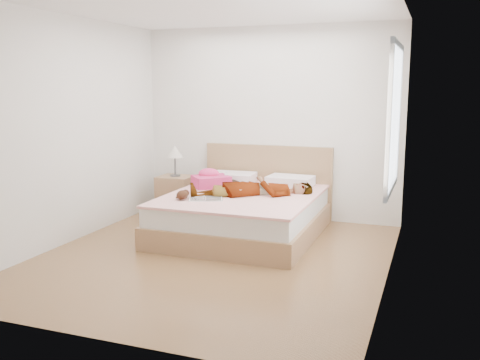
# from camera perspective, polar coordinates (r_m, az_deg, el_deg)

# --- Properties ---
(ground) EXTENTS (4.00, 4.00, 0.00)m
(ground) POSITION_cam_1_polar(r_m,az_deg,el_deg) (5.76, -2.96, -8.27)
(ground) COLOR #4D3218
(ground) RESTS_ON ground
(woman) EXTENTS (1.62, 1.17, 0.21)m
(woman) POSITION_cam_1_polar(r_m,az_deg,el_deg) (6.46, 1.32, -0.60)
(woman) COLOR silver
(woman) RESTS_ON bed
(hair) EXTENTS (0.49, 0.59, 0.08)m
(hair) POSITION_cam_1_polar(r_m,az_deg,el_deg) (7.08, -1.86, -0.18)
(hair) COLOR black
(hair) RESTS_ON bed
(phone) EXTENTS (0.07, 0.09, 0.05)m
(phone) POSITION_cam_1_polar(r_m,az_deg,el_deg) (6.99, -1.49, 0.69)
(phone) COLOR silver
(phone) RESTS_ON bed
(room_shell) EXTENTS (4.00, 4.00, 4.00)m
(room_shell) POSITION_cam_1_polar(r_m,az_deg,el_deg) (5.34, 16.13, 6.36)
(room_shell) COLOR white
(room_shell) RESTS_ON ground
(bed) EXTENTS (1.80, 2.08, 1.00)m
(bed) POSITION_cam_1_polar(r_m,az_deg,el_deg) (6.61, 0.56, -3.36)
(bed) COLOR olive
(bed) RESTS_ON ground
(towel) EXTENTS (0.58, 0.57, 0.24)m
(towel) POSITION_cam_1_polar(r_m,az_deg,el_deg) (6.94, -3.15, 0.06)
(towel) COLOR #D53A63
(towel) RESTS_ON bed
(magazine) EXTENTS (0.46, 0.39, 0.02)m
(magazine) POSITION_cam_1_polar(r_m,az_deg,el_deg) (6.19, -3.68, -2.00)
(magazine) COLOR white
(magazine) RESTS_ON bed
(coffee_mug) EXTENTS (0.11, 0.08, 0.09)m
(coffee_mug) POSITION_cam_1_polar(r_m,az_deg,el_deg) (6.32, -0.03, -1.38)
(coffee_mug) COLOR white
(coffee_mug) RESTS_ON bed
(plush_toy) EXTENTS (0.14, 0.20, 0.11)m
(plush_toy) POSITION_cam_1_polar(r_m,az_deg,el_deg) (6.19, -6.11, -1.56)
(plush_toy) COLOR black
(plush_toy) RESTS_ON bed
(nightstand) EXTENTS (0.46, 0.41, 0.99)m
(nightstand) POSITION_cam_1_polar(r_m,az_deg,el_deg) (7.56, -6.88, -1.33)
(nightstand) COLOR #8E5B41
(nightstand) RESTS_ON ground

